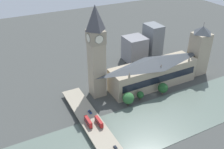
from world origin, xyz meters
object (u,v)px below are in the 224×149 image
object	(u,v)px
road_bridge	(102,138)
car_northbound_lead	(90,112)
clock_tower	(96,51)
double_decker_bus_lead	(88,122)
parliament_hall	(153,72)
car_northbound_tail	(116,148)
double_decker_bus_mid	(99,122)
victoria_tower	(199,50)

from	to	relation	value
road_bridge	car_northbound_lead	distance (m)	28.52
road_bridge	car_northbound_lead	world-z (taller)	car_northbound_lead
clock_tower	double_decker_bus_lead	world-z (taller)	clock_tower
parliament_hall	car_northbound_tail	world-z (taller)	parliament_hall
parliament_hall	road_bridge	distance (m)	88.15
road_bridge	double_decker_bus_mid	xyz separation A→B (m)	(12.60, -3.62, 3.51)
double_decker_bus_lead	car_northbound_tail	world-z (taller)	double_decker_bus_lead
car_northbound_tail	road_bridge	bearing A→B (deg)	14.29
road_bridge	double_decker_bus_lead	xyz separation A→B (m)	(16.06, 3.44, 3.68)
car_northbound_tail	parliament_hall	bearing A→B (deg)	-50.42
parliament_hall	car_northbound_tail	xyz separation A→B (m)	(-59.00, 71.37, -9.11)
double_decker_bus_lead	road_bridge	bearing A→B (deg)	-167.90
clock_tower	double_decker_bus_lead	xyz separation A→B (m)	(-39.36, 25.39, -35.51)
victoria_tower	road_bridge	world-z (taller)	victoria_tower
road_bridge	double_decker_bus_lead	world-z (taller)	double_decker_bus_lead
victoria_tower	double_decker_bus_lead	distance (m)	137.30
road_bridge	car_northbound_tail	world-z (taller)	car_northbound_tail
clock_tower	car_northbound_tail	distance (m)	80.81
victoria_tower	double_decker_bus_mid	xyz separation A→B (m)	(-32.76, 125.92, -17.71)
double_decker_bus_mid	clock_tower	bearing A→B (deg)	-23.17
double_decker_bus_mid	car_northbound_tail	world-z (taller)	double_decker_bus_mid
clock_tower	double_decker_bus_lead	bearing A→B (deg)	147.17
road_bridge	double_decker_bus_mid	bearing A→B (deg)	-16.05
clock_tower	double_decker_bus_mid	xyz separation A→B (m)	(-42.82, 18.33, -35.67)
victoria_tower	double_decker_bus_lead	world-z (taller)	victoria_tower
road_bridge	double_decker_bus_mid	distance (m)	13.57
car_northbound_lead	clock_tower	bearing A→B (deg)	-34.96
parliament_hall	victoria_tower	distance (m)	55.69
parliament_hall	road_bridge	bearing A→B (deg)	121.19
parliament_hall	car_northbound_tail	bearing A→B (deg)	129.58
victoria_tower	double_decker_bus_lead	xyz separation A→B (m)	(-29.30, 132.99, -17.54)
clock_tower	victoria_tower	distance (m)	109.54
double_decker_bus_lead	car_northbound_lead	bearing A→B (deg)	-27.74
clock_tower	double_decker_bus_mid	distance (m)	58.67
victoria_tower	car_northbound_tail	xyz separation A→B (m)	(-59.05, 126.06, -19.62)
victoria_tower	double_decker_bus_lead	size ratio (longest dim) A/B	4.98
road_bridge	car_northbound_lead	xyz separation A→B (m)	(28.32, -3.00, 1.63)
double_decker_bus_lead	clock_tower	bearing A→B (deg)	-32.83
clock_tower	double_decker_bus_mid	bearing A→B (deg)	156.83
victoria_tower	car_northbound_lead	xyz separation A→B (m)	(-17.05, 126.54, -19.59)
car_northbound_lead	parliament_hall	bearing A→B (deg)	-76.70
parliament_hall	double_decker_bus_lead	bearing A→B (deg)	110.48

